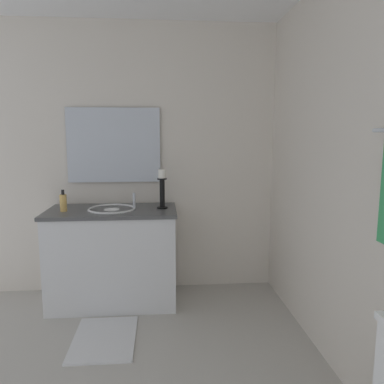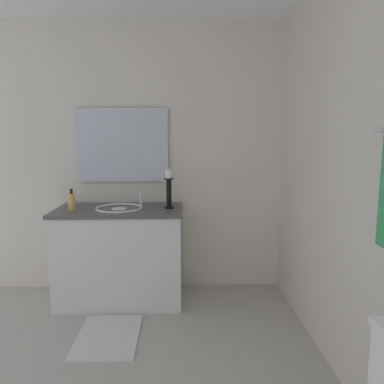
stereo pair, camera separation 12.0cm
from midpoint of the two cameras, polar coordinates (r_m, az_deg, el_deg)
wall_back at (r=2.24m, az=25.41°, el=2.02°), size 3.00×0.04×2.45m
wall_left at (r=3.51m, az=-8.07°, el=4.89°), size 0.04×2.82×2.45m
vanity_cabinet at (r=3.36m, az=-9.85°, el=-9.43°), size 0.58×1.10×0.83m
sink_basin at (r=3.26m, az=-10.00°, el=-3.16°), size 0.40×0.40×0.24m
mirror at (r=3.47m, az=-9.60°, el=7.06°), size 0.02×0.83×0.67m
candle_holder_tall at (r=3.20m, az=-2.47°, el=0.66°), size 0.09×0.09×0.34m
soap_bottle at (r=3.27m, az=-16.89°, el=-1.36°), size 0.06×0.06×0.18m
bath_mat at (r=2.96m, az=-11.45°, el=-20.75°), size 0.60×0.44×0.02m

